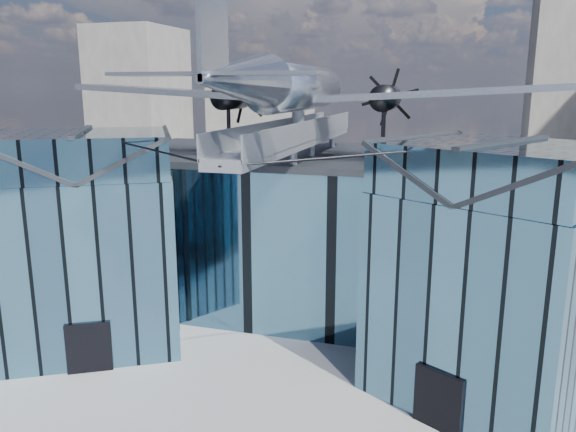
# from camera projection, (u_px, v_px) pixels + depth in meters

# --- Properties ---
(ground_plane) EXTENTS (120.00, 120.00, 0.00)m
(ground_plane) POSITION_uv_depth(u_px,v_px,m) (277.00, 354.00, 30.22)
(ground_plane) COLOR gray
(museum) EXTENTS (32.88, 24.50, 17.60)m
(museum) POSITION_uv_depth(u_px,v_px,m) (306.00, 229.00, 34.42)
(museum) COLOR teal
(museum) RESTS_ON ground
(bg_towers) EXTENTS (77.00, 24.50, 26.00)m
(bg_towers) POSITION_uv_depth(u_px,v_px,m) (402.00, 118.00, 74.73)
(bg_towers) COLOR slate
(bg_towers) RESTS_ON ground
(tree_side_w) EXTENTS (4.48, 4.48, 6.00)m
(tree_side_w) POSITION_uv_depth(u_px,v_px,m) (40.00, 213.00, 45.74)
(tree_side_w) COLOR #352415
(tree_side_w) RESTS_ON ground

